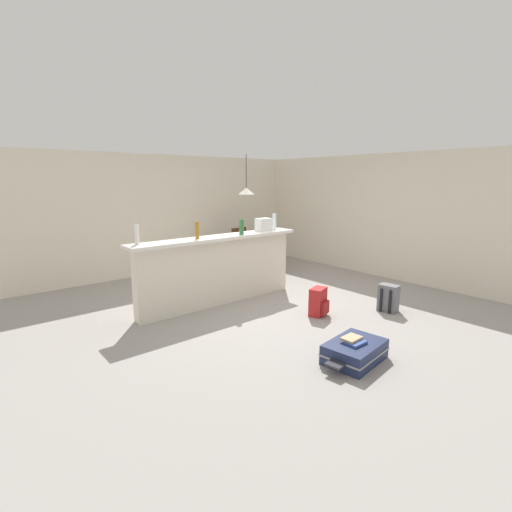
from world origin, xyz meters
The scene contains 18 objects.
ground_plane centered at (0.00, 0.00, -0.03)m, with size 13.00×13.00×0.05m, color gray.
wall_back centered at (0.00, 3.05, 1.25)m, with size 6.60×0.10×2.50m, color silver.
wall_right centered at (3.05, 0.30, 1.25)m, with size 0.10×6.00×2.50m, color silver.
partition_half_wall centered at (-0.57, 0.47, 0.53)m, with size 2.80×0.20×1.06m, color silver.
bar_countertop centered at (-0.57, 0.47, 1.08)m, with size 2.96×0.40×0.05m, color white.
bottle_white centered at (-1.85, 0.56, 1.24)m, with size 0.06×0.06×0.28m, color silver.
bottle_amber centered at (-0.94, 0.47, 1.23)m, with size 0.06×0.06×0.25m, color #9E661E.
bottle_green centered at (-0.17, 0.38, 1.23)m, with size 0.07×0.07×0.25m, color #2D6B38.
bottle_clear centered at (0.67, 0.52, 1.25)m, with size 0.07×0.07×0.28m, color silver.
grocery_bag centered at (0.39, 0.49, 1.22)m, with size 0.26×0.18×0.22m, color silver.
dining_table centered at (1.16, 1.76, 0.65)m, with size 1.10×0.80×0.74m.
dining_chair_near_partition centered at (1.11, 1.25, 0.52)m, with size 0.44×0.44×0.93m.
dining_chair_far_side centered at (1.18, 2.33, 0.52)m, with size 0.41×0.41×0.93m.
pendant_lamp centered at (1.09, 1.84, 1.75)m, with size 0.34×0.34×0.86m.
suitcase_flat_navy centered at (-0.54, -2.13, 0.11)m, with size 0.86×0.57×0.22m.
backpack_grey centered at (1.20, -1.50, 0.20)m, with size 0.27×0.30×0.42m.
backpack_red centered at (0.24, -0.93, 0.20)m, with size 0.32×0.30×0.42m.
book_stack centered at (-0.56, -2.13, 0.25)m, with size 0.24×0.23×0.06m.
Camera 1 is at (-3.82, -4.36, 1.97)m, focal length 26.05 mm.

